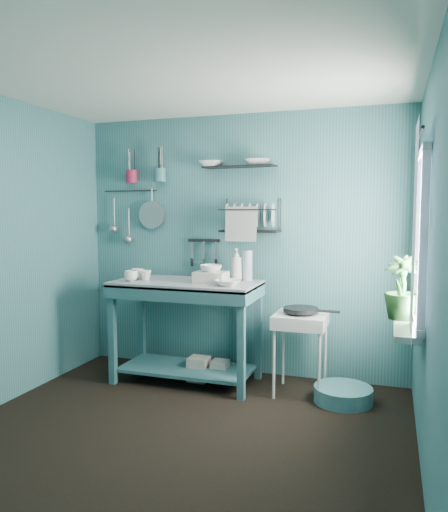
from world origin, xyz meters
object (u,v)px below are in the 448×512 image
(floor_basin, at_px, (343,395))
(storage_tin_large, at_px, (199,369))
(soap_bottle, at_px, (236,264))
(hotplate_stand, at_px, (300,354))
(storage_tin_small, at_px, (220,371))
(colander, at_px, (152,215))
(mug_mid, at_px, (146,275))
(frying_pan, at_px, (301,310))
(mug_right, at_px, (137,274))
(dish_rack, at_px, (250,215))
(mug_left, at_px, (131,276))
(potted_plant, at_px, (402,287))
(wash_tub, at_px, (211,277))
(water_bottle, at_px, (247,265))
(utensil_cup_teal, at_px, (160,175))
(work_counter, at_px, (187,331))
(utensil_cup_magenta, at_px, (132,177))

(floor_basin, bearing_deg, storage_tin_large, 174.89)
(soap_bottle, relative_size, storage_tin_large, 1.36)
(hotplate_stand, bearing_deg, storage_tin_small, 177.64)
(colander, bearing_deg, mug_mid, -70.19)
(frying_pan, bearing_deg, mug_right, -179.25)
(soap_bottle, distance_m, dish_rack, 0.48)
(mug_left, xyz_separation_m, potted_plant, (2.33, -0.38, 0.06))
(mug_mid, xyz_separation_m, wash_tub, (0.63, 0.04, 0.00))
(water_bottle, relative_size, storage_tin_large, 1.27)
(wash_tub, relative_size, water_bottle, 1.00)
(hotplate_stand, bearing_deg, storage_tin_large, -179.61)
(soap_bottle, height_order, water_bottle, soap_bottle)
(dish_rack, xyz_separation_m, storage_tin_large, (-0.41, -0.27, -1.43))
(potted_plant, distance_m, storage_tin_small, 1.92)
(mug_left, xyz_separation_m, colander, (-0.07, 0.56, 0.55))
(wash_tub, xyz_separation_m, utensil_cup_teal, (-0.68, 0.39, 0.95))
(soap_bottle, bearing_deg, mug_left, -158.20)
(soap_bottle, xyz_separation_m, frying_pan, (0.63, -0.18, -0.35))
(water_bottle, distance_m, frying_pan, 0.66)
(mug_mid, xyz_separation_m, dish_rack, (0.89, 0.38, 0.56))
(storage_tin_small, bearing_deg, mug_left, -162.90)
(mug_right, xyz_separation_m, storage_tin_large, (0.60, 0.05, -0.88))
(mug_mid, height_order, soap_bottle, soap_bottle)
(work_counter, distance_m, dish_rack, 1.23)
(mug_left, distance_m, utensil_cup_magenta, 1.11)
(water_bottle, relative_size, dish_rack, 0.51)
(frying_pan, xyz_separation_m, storage_tin_large, (-0.95, 0.03, -0.63))
(utensil_cup_teal, bearing_deg, storage_tin_small, -21.80)
(wash_tub, relative_size, frying_pan, 0.93)
(work_counter, xyz_separation_m, wash_tub, (0.25, -0.02, 0.52))
(mug_right, height_order, utensil_cup_teal, utensil_cup_teal)
(mug_left, relative_size, dish_rack, 0.22)
(frying_pan, bearing_deg, mug_left, -173.30)
(wash_tub, height_order, water_bottle, water_bottle)
(hotplate_stand, xyz_separation_m, storage_tin_large, (-0.95, 0.03, -0.24))
(mug_right, bearing_deg, hotplate_stand, 0.75)
(utensil_cup_magenta, bearing_deg, utensil_cup_teal, 0.00)
(utensil_cup_magenta, bearing_deg, hotplate_stand, -11.03)
(mug_mid, bearing_deg, frying_pan, 3.20)
(wash_tub, bearing_deg, colander, 152.07)
(soap_bottle, distance_m, hotplate_stand, 0.99)
(mug_left, distance_m, floor_basin, 2.12)
(storage_tin_large, bearing_deg, frying_pan, -1.79)
(hotplate_stand, bearing_deg, potted_plant, -32.95)
(water_bottle, xyz_separation_m, hotplate_stand, (0.53, -0.20, -0.73))
(mug_left, height_order, storage_tin_small, mug_left)
(mug_left, xyz_separation_m, soap_bottle, (0.90, 0.36, 0.10))
(dish_rack, bearing_deg, potted_plant, -24.93)
(wash_tub, bearing_deg, frying_pan, 2.87)
(colander, height_order, floor_basin, colander)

